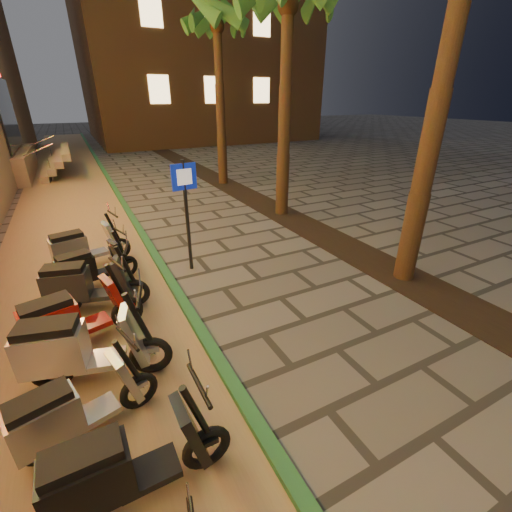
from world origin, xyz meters
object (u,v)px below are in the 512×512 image
scooter_7 (77,349)px  pedestrian_sign (186,201)px  scooter_8 (71,319)px  scooter_6 (71,411)px  scooter_10 (89,268)px  scooter_11 (82,248)px  scooter_5 (121,468)px  scooter_9 (84,285)px

scooter_7 → pedestrian_sign: bearing=62.8°
scooter_8 → scooter_6: bearing=-106.5°
scooter_10 → scooter_11: 1.07m
scooter_5 → scooter_11: bearing=89.5°
pedestrian_sign → scooter_8: pedestrian_sign is taller
scooter_8 → scooter_10: (0.35, 1.82, -0.06)m
scooter_6 → scooter_9: bearing=68.9°
scooter_9 → scooter_11: scooter_9 is taller
scooter_10 → scooter_11: (-0.06, 1.07, 0.03)m
scooter_5 → scooter_8: (-0.33, 2.70, 0.02)m
scooter_10 → scooter_11: size_ratio=0.93×
pedestrian_sign → scooter_5: pedestrian_sign is taller
scooter_5 → scooter_9: scooter_9 is taller
scooter_5 → scooter_11: 5.59m
scooter_5 → scooter_9: bearing=90.8°
scooter_5 → pedestrian_sign: bearing=64.4°
scooter_9 → scooter_8: bearing=-87.5°
pedestrian_sign → scooter_7: (-2.33, -2.61, -0.99)m
scooter_5 → scooter_8: size_ratio=0.96×
scooter_9 → scooter_5: bearing=-73.4°
pedestrian_sign → scooter_8: bearing=-150.3°
scooter_9 → scooter_11: bearing=103.0°
scooter_9 → scooter_10: (0.13, 0.81, -0.05)m
scooter_7 → scooter_10: (0.29, 2.66, -0.09)m
scooter_10 → scooter_7: bearing=-113.1°
scooter_6 → scooter_9: (0.28, 2.78, 0.05)m
scooter_9 → scooter_7: bearing=-80.1°
scooter_6 → scooter_7: scooter_7 is taller
scooter_8 → scooter_10: 1.86m
scooter_11 → pedestrian_sign: bearing=-40.7°
scooter_8 → scooter_9: (0.22, 1.01, -0.00)m
scooter_7 → scooter_9: (0.16, 1.85, -0.04)m
scooter_7 → scooter_10: size_ratio=1.20×
pedestrian_sign → scooter_6: size_ratio=1.55×
scooter_11 → scooter_7: bearing=-106.2°
scooter_5 → scooter_8: scooter_8 is taller
pedestrian_sign → scooter_10: pedestrian_sign is taller
scooter_7 → scooter_9: bearing=99.4°
scooter_6 → scooter_7: size_ratio=0.83×
pedestrian_sign → scooter_9: pedestrian_sign is taller
pedestrian_sign → scooter_8: 3.15m
pedestrian_sign → scooter_11: (-2.10, 1.12, -1.05)m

